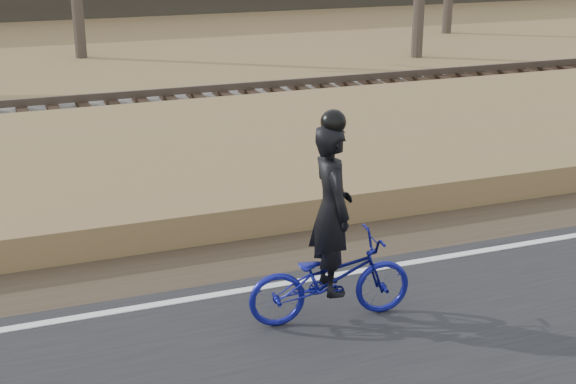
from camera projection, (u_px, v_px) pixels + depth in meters
name	position (u px, v px, depth m)	size (l,w,h in m)	color
cyclist	(331.00, 255.00, 8.47)	(1.85, 0.79, 2.32)	navy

